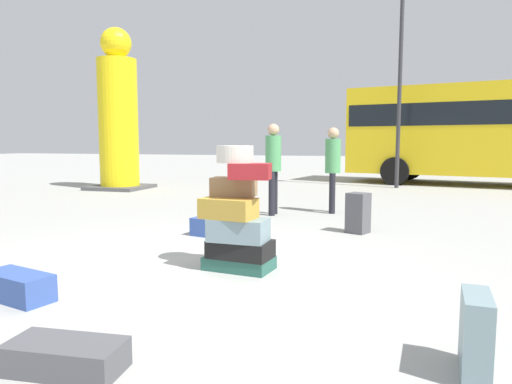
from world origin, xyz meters
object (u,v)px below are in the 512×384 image
Objects in this scene: suitcase_slate_left_side at (476,335)px; parked_bus at (506,127)px; lamp_post at (401,54)px; person_tourist_with_camera at (333,162)px; yellow_dummy_statue at (118,118)px; suitcase_charcoal_right_side at (358,213)px; suitcase_charcoal_foreground_near at (66,356)px; suitcase_tower at (237,219)px; person_bearded_onlooker at (273,161)px; suitcase_navy_foreground_far at (18,286)px; suitcase_navy_white_trunk at (217,227)px.

parked_bus is at bearing 82.39° from suitcase_slate_left_side.
parked_bus is 1.61× the size of lamp_post.
parked_bus reaches higher than person_tourist_with_camera.
yellow_dummy_statue is 0.48× the size of parked_bus.
suitcase_charcoal_right_side reaches higher than suitcase_charcoal_foreground_near.
suitcase_tower reaches higher than suitcase_charcoal_right_side.
yellow_dummy_statue is (-6.62, 2.89, 1.09)m from person_tourist_with_camera.
parked_bus reaches higher than person_bearded_onlooker.
suitcase_tower is 10.67m from lamp_post.
suitcase_tower is 0.22× the size of lamp_post.
suitcase_charcoal_right_side is (1.12, 2.49, -0.26)m from suitcase_tower.
suitcase_charcoal_foreground_near is 1.61m from suitcase_navy_foreground_far.
lamp_post is (2.02, 12.41, 3.88)m from suitcase_charcoal_foreground_near.
suitcase_navy_white_trunk is (-0.60, 4.12, 0.04)m from suitcase_charcoal_foreground_near.
parked_bus is at bearing 144.05° from person_bearded_onlooker.
suitcase_slate_left_side is 13.63m from parked_bus.
person_tourist_with_camera is at bearing 84.92° from suitcase_navy_foreground_far.
person_tourist_with_camera is (-0.64, 1.94, 0.68)m from suitcase_charcoal_right_side.
suitcase_navy_white_trunk is 3.20m from person_tourist_with_camera.
suitcase_navy_foreground_far is 14.57m from parked_bus.
suitcase_charcoal_right_side is 0.06× the size of parked_bus.
person_bearded_onlooker is 0.18× the size of parked_bus.
suitcase_navy_white_trunk is (-3.00, 3.47, -0.12)m from suitcase_slate_left_side.
yellow_dummy_statue is at bearing -147.64° from parked_bus.
lamp_post reaches higher than person_bearded_onlooker.
person_tourist_with_camera is 0.27× the size of lamp_post.
yellow_dummy_statue is (-7.26, 4.83, 1.77)m from suitcase_charcoal_right_side.
yellow_dummy_statue reaches higher than parked_bus.
suitcase_tower reaches higher than suitcase_navy_white_trunk.
suitcase_charcoal_foreground_near is (-2.40, -0.65, -0.16)m from suitcase_slate_left_side.
suitcase_charcoal_right_side reaches higher than suitcase_navy_foreground_far.
suitcase_charcoal_foreground_near is 0.43× the size of person_tourist_with_camera.
person_bearded_onlooker is at bearing -67.43° from person_tourist_with_camera.
person_tourist_with_camera is at bearing 83.83° from suitcase_tower.
parked_bus is at bearing 20.38° from yellow_dummy_statue.
yellow_dummy_statue is at bearing 116.28° from suitcase_charcoal_foreground_near.
suitcase_charcoal_right_side is at bearing 51.42° from person_bearded_onlooker.
person_bearded_onlooker reaches higher than suitcase_navy_foreground_far.
person_bearded_onlooker is at bearing 88.01° from suitcase_charcoal_foreground_near.
suitcase_tower reaches higher than suitcase_charcoal_foreground_near.
suitcase_navy_white_trunk is (-2.00, -0.82, -0.17)m from suitcase_charcoal_right_side.
suitcase_charcoal_foreground_near is at bearing -23.36° from suitcase_navy_foreground_far.
suitcase_charcoal_foreground_near is 4.17m from suitcase_navy_white_trunk.
yellow_dummy_statue is (-5.56, 3.48, 1.04)m from person_bearded_onlooker.
suitcase_slate_left_side is (1.00, -4.29, -0.06)m from suitcase_charcoal_right_side.
suitcase_navy_white_trunk is at bearing 91.78° from suitcase_navy_foreground_far.
parked_bus is (4.95, 11.44, 1.27)m from suitcase_tower.
suitcase_slate_left_side is at bearing -40.43° from suitcase_tower.
suitcase_slate_left_side is at bearing 25.54° from person_bearded_onlooker.
suitcase_charcoal_right_side is at bearing 35.57° from suitcase_navy_white_trunk.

